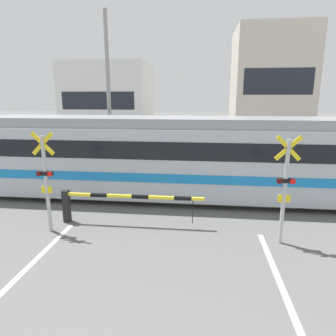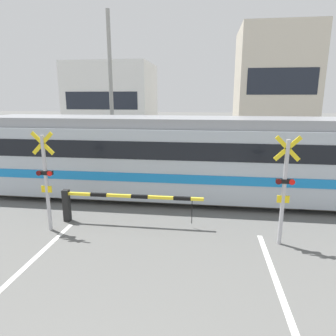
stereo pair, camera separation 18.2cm
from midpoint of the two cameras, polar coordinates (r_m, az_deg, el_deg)
rail_track_near at (r=11.53m, az=1.03°, el=-6.58°), size 50.00×0.10×0.08m
rail_track_far at (r=12.88m, az=1.77°, el=-4.41°), size 50.00×0.10×0.08m
commuter_train at (r=11.76m, az=1.81°, el=2.34°), size 15.16×2.67×3.22m
crossing_barrier_near at (r=9.78m, az=-11.52°, el=-6.10°), size 4.54×0.20×1.06m
crossing_barrier_far at (r=14.56m, az=10.01°, el=0.42°), size 4.54×0.20×1.06m
crossing_signal_left at (r=9.49m, az=-21.74°, el=-1.70°), size 0.68×0.15×3.02m
crossing_signal_right at (r=8.56m, az=21.82°, el=-3.27°), size 0.68×0.15×3.02m
pedestrian at (r=16.74m, az=3.55°, el=3.09°), size 0.38×0.22×1.71m
building_left_of_street at (r=26.98m, az=-10.22°, el=11.88°), size 6.83×5.88×6.72m
building_right_of_street at (r=26.23m, az=19.59°, el=13.99°), size 5.75×5.88×9.17m
utility_pole_streetside at (r=17.52m, az=-10.50°, el=14.08°), size 0.22×0.22×8.50m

